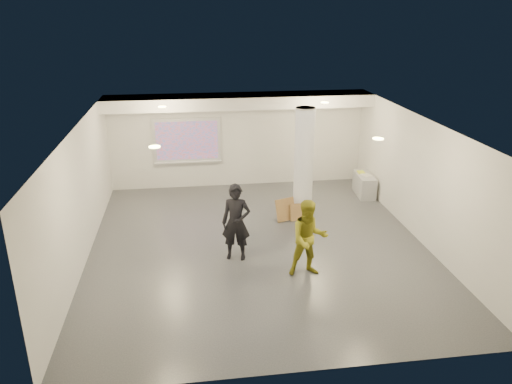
{
  "coord_description": "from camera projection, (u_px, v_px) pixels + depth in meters",
  "views": [
    {
      "loc": [
        -1.57,
        -10.77,
        5.48
      ],
      "look_at": [
        0.0,
        0.4,
        1.25
      ],
      "focal_mm": 35.0,
      "sensor_mm": 36.0,
      "label": 1
    }
  ],
  "objects": [
    {
      "name": "downlight_nw",
      "position": [
        162.0,
        107.0,
        13.1
      ],
      "size": [
        0.22,
        0.22,
        0.02
      ],
      "primitive_type": "cylinder",
      "color": "#EAE17E",
      "rests_on": "ceiling"
    },
    {
      "name": "wall_right",
      "position": [
        421.0,
        180.0,
        12.11
      ],
      "size": [
        0.01,
        9.0,
        3.0
      ],
      "primitive_type": "cube",
      "color": "silver",
      "rests_on": "floor"
    },
    {
      "name": "column",
      "position": [
        304.0,
        163.0,
        13.45
      ],
      "size": [
        0.52,
        0.52,
        3.0
      ],
      "primitive_type": "cylinder",
      "color": "white",
      "rests_on": "floor"
    },
    {
      "name": "man",
      "position": [
        309.0,
        238.0,
        10.56
      ],
      "size": [
        0.83,
        0.65,
        1.7
      ],
      "primitive_type": "imported",
      "rotation": [
        0.0,
        0.0,
        0.01
      ],
      "color": "olive",
      "rests_on": "floor"
    },
    {
      "name": "credenza",
      "position": [
        364.0,
        185.0,
        15.26
      ],
      "size": [
        0.55,
        1.14,
        0.65
      ],
      "primitive_type": "cube",
      "rotation": [
        0.0,
        0.0,
        -0.08
      ],
      "color": "#989B9D",
      "rests_on": "floor"
    },
    {
      "name": "wall_left",
      "position": [
        80.0,
        197.0,
        11.07
      ],
      "size": [
        0.01,
        9.0,
        3.0
      ],
      "primitive_type": "cube",
      "color": "silver",
      "rests_on": "floor"
    },
    {
      "name": "wall_front",
      "position": [
        302.0,
        291.0,
        7.42
      ],
      "size": [
        8.0,
        0.01,
        3.0
      ],
      "primitive_type": "cube",
      "color": "silver",
      "rests_on": "floor"
    },
    {
      "name": "papers_stack",
      "position": [
        366.0,
        175.0,
        15.11
      ],
      "size": [
        0.31,
        0.36,
        0.02
      ],
      "primitive_type": "cube",
      "rotation": [
        0.0,
        0.0,
        0.24
      ],
      "color": "silver",
      "rests_on": "credenza"
    },
    {
      "name": "floor",
      "position": [
        258.0,
        246.0,
        12.11
      ],
      "size": [
        8.0,
        9.0,
        0.01
      ],
      "primitive_type": "cube",
      "color": "#373A3F",
      "rests_on": "ground"
    },
    {
      "name": "downlight_sw",
      "position": [
        155.0,
        147.0,
        9.39
      ],
      "size": [
        0.22,
        0.22,
        0.02
      ],
      "primitive_type": "cylinder",
      "color": "#EAE17E",
      "rests_on": "ceiling"
    },
    {
      "name": "woman",
      "position": [
        236.0,
        222.0,
        11.23
      ],
      "size": [
        0.74,
        0.58,
        1.79
      ],
      "primitive_type": "imported",
      "rotation": [
        0.0,
        0.0,
        -0.25
      ],
      "color": "black",
      "rests_on": "floor"
    },
    {
      "name": "downlight_ne",
      "position": [
        325.0,
        103.0,
        13.67
      ],
      "size": [
        0.22,
        0.22,
        0.02
      ],
      "primitive_type": "cylinder",
      "color": "#EAE17E",
      "rests_on": "ceiling"
    },
    {
      "name": "ceiling",
      "position": [
        259.0,
        125.0,
        11.06
      ],
      "size": [
        8.0,
        9.0,
        0.01
      ],
      "primitive_type": "cube",
      "color": "white",
      "rests_on": "floor"
    },
    {
      "name": "projection_screen",
      "position": [
        187.0,
        141.0,
        15.5
      ],
      "size": [
        2.1,
        0.13,
        1.42
      ],
      "color": "silver",
      "rests_on": "wall_back"
    },
    {
      "name": "cardboard_back",
      "position": [
        286.0,
        210.0,
        13.48
      ],
      "size": [
        0.6,
        0.4,
        0.6
      ],
      "primitive_type": "cube",
      "rotation": [
        -0.27,
        0.0,
        0.37
      ],
      "color": "olive",
      "rests_on": "floor"
    },
    {
      "name": "cardboard_front",
      "position": [
        298.0,
        212.0,
        13.48
      ],
      "size": [
        0.44,
        0.17,
        0.47
      ],
      "primitive_type": "cube",
      "rotation": [
        -0.23,
        0.0,
        0.05
      ],
      "color": "olive",
      "rests_on": "floor"
    },
    {
      "name": "wall_back",
      "position": [
        238.0,
        140.0,
        15.76
      ],
      "size": [
        8.0,
        0.01,
        3.0
      ],
      "primitive_type": "cube",
      "color": "silver",
      "rests_on": "floor"
    },
    {
      "name": "downlight_se",
      "position": [
        378.0,
        139.0,
        9.96
      ],
      "size": [
        0.22,
        0.22,
        0.02
      ],
      "primitive_type": "cylinder",
      "color": "#EAE17E",
      "rests_on": "ceiling"
    },
    {
      "name": "soffit_band",
      "position": [
        239.0,
        101.0,
        14.79
      ],
      "size": [
        8.0,
        1.1,
        0.36
      ],
      "primitive_type": "cube",
      "color": "silver",
      "rests_on": "ceiling"
    },
    {
      "name": "postit_pad",
      "position": [
        361.0,
        172.0,
        15.35
      ],
      "size": [
        0.23,
        0.3,
        0.03
      ],
      "primitive_type": "cube",
      "rotation": [
        0.0,
        0.0,
        -0.1
      ],
      "color": "#DDF032",
      "rests_on": "credenza"
    }
  ]
}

